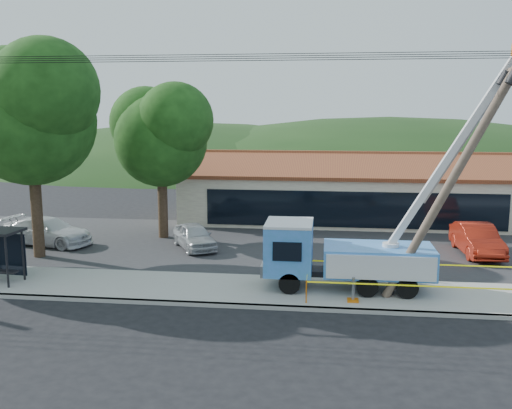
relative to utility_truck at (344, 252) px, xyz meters
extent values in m
plane|color=black|center=(-3.09, -4.58, -1.67)|extent=(120.00, 120.00, 0.00)
cube|color=#9F9C94|center=(-3.09, -2.48, -1.59)|extent=(60.00, 0.25, 0.15)
cube|color=#9F9C94|center=(-3.09, -0.58, -1.59)|extent=(60.00, 4.00, 0.15)
cube|color=#28282B|center=(-3.09, 7.42, -1.62)|extent=(60.00, 12.00, 0.10)
cube|color=#BEAB96|center=(0.91, 15.42, 0.03)|extent=(22.00, 8.00, 3.40)
cube|color=black|center=(0.91, 11.40, -0.24)|extent=(18.04, 0.08, 2.21)
cube|color=brown|center=(0.91, 13.42, 2.23)|extent=(22.50, 4.53, 1.52)
cube|color=brown|center=(0.91, 17.42, 2.23)|extent=(22.50, 4.53, 1.52)
cube|color=brown|center=(0.91, 15.42, 2.88)|extent=(22.50, 0.30, 0.25)
cylinder|color=#332316|center=(-15.09, 3.42, 0.86)|extent=(0.56, 0.56, 5.06)
sphere|color=#15380F|center=(-15.09, 3.42, 5.23)|extent=(6.30, 6.30, 6.30)
sphere|color=#15380F|center=(-16.35, 4.26, 6.38)|extent=(5.04, 5.04, 5.04)
sphere|color=#15380F|center=(-13.83, 2.58, 6.61)|extent=(5.04, 5.04, 5.04)
cylinder|color=#332316|center=(-10.09, 8.42, 0.42)|extent=(0.56, 0.56, 4.18)
sphere|color=#15380F|center=(-10.09, 8.42, 4.03)|extent=(5.25, 5.25, 5.25)
sphere|color=#15380F|center=(-11.14, 9.12, 4.98)|extent=(4.20, 4.20, 4.20)
sphere|color=#15380F|center=(-9.04, 7.72, 5.17)|extent=(4.20, 4.20, 4.20)
ellipsoid|color=#173212|center=(-18.09, 50.42, -1.67)|extent=(78.40, 56.00, 28.00)
ellipsoid|color=#173212|center=(6.91, 50.42, -1.67)|extent=(89.60, 64.00, 32.00)
cylinder|color=black|center=(-3.09, -1.48, 7.58)|extent=(60.00, 0.02, 0.02)
cylinder|color=black|center=(-3.09, -0.98, 7.70)|extent=(60.00, 0.02, 0.02)
cylinder|color=black|center=(-3.09, -0.48, 7.82)|extent=(60.00, 0.02, 0.02)
cylinder|color=black|center=(-3.09, -0.08, 7.94)|extent=(60.00, 0.02, 0.02)
cylinder|color=black|center=(-2.15, -1.01, -1.09)|extent=(0.86, 0.29, 0.86)
cylinder|color=black|center=(-2.15, 1.01, -1.09)|extent=(0.86, 0.29, 0.86)
cylinder|color=black|center=(0.92, -1.01, -1.09)|extent=(0.86, 0.29, 0.86)
cylinder|color=black|center=(0.92, 1.01, -1.09)|extent=(0.86, 0.29, 0.86)
cylinder|color=black|center=(2.45, -1.01, -1.09)|extent=(0.86, 0.29, 0.86)
cylinder|color=black|center=(2.45, 1.01, -1.09)|extent=(0.86, 0.29, 0.86)
cube|color=black|center=(0.34, 0.00, -0.85)|extent=(6.34, 0.96, 0.24)
cube|color=#3684C1|center=(-2.25, 0.00, 0.11)|extent=(1.92, 2.30, 2.02)
cube|color=silver|center=(-2.25, 0.00, 1.16)|extent=(1.92, 2.30, 0.12)
cube|color=black|center=(-3.16, 0.00, 0.25)|extent=(0.08, 1.73, 0.86)
cube|color=gray|center=(-3.26, 0.00, -0.66)|extent=(0.14, 2.21, 0.48)
cube|color=#3684C1|center=(1.40, 0.00, -0.28)|extent=(4.42, 2.30, 1.15)
cylinder|color=silver|center=(1.88, 0.00, 0.16)|extent=(0.67, 0.67, 0.58)
cube|color=silver|center=(4.09, 0.00, 4.19)|extent=(4.65, 0.27, 7.72)
cube|color=gray|center=(4.38, 0.00, 4.43)|extent=(2.80, 0.17, 4.64)
cube|color=#D7650B|center=(0.34, -1.63, -1.49)|extent=(0.43, 0.43, 0.08)
cube|color=#D7650B|center=(2.84, 1.63, -1.49)|extent=(0.43, 0.43, 0.08)
cylinder|color=brown|center=(3.97, -0.92, 3.23)|extent=(4.95, 0.34, 9.65)
cylinder|color=black|center=(5.72, -0.39, 6.91)|extent=(0.57, 0.38, 0.64)
cylinder|color=black|center=(-13.78, -1.67, -0.42)|extent=(0.10, 0.10, 2.22)
cylinder|color=black|center=(-13.68, -0.57, -0.42)|extent=(0.10, 0.10, 2.22)
cube|color=black|center=(-14.69, -0.43, -0.42)|extent=(2.21, 0.25, 1.85)
cylinder|color=#D7650B|center=(-1.44, -2.04, -1.07)|extent=(0.05, 0.05, 0.90)
cylinder|color=#D7650B|center=(-1.44, 1.02, -1.07)|extent=(0.05, 0.05, 0.90)
cube|color=#F4F40C|center=(2.90, -2.04, -0.66)|extent=(8.69, 0.01, 0.05)
cube|color=#F4F40C|center=(2.90, 1.02, -0.66)|extent=(8.69, 0.01, 0.05)
cube|color=#F4F40C|center=(-1.44, -0.51, -0.66)|extent=(0.01, 3.06, 0.05)
imported|color=#ABAFB2|center=(-7.69, 6.03, -1.67)|extent=(3.33, 4.17, 1.33)
imported|color=#A32010|center=(6.93, 6.56, -1.67)|extent=(1.88, 4.80, 1.56)
imported|color=silver|center=(-15.87, 5.88, -1.67)|extent=(5.42, 3.11, 1.48)
camera|label=1|loc=(-0.79, -22.98, 5.86)|focal=40.00mm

